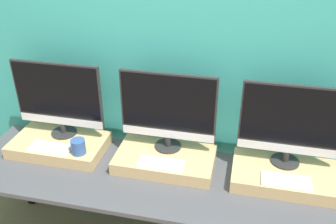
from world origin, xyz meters
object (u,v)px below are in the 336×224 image
keyboard_right (286,181)px  keyboard_center (161,163)px  monitor_center (168,109)px  mug (78,147)px  monitor_right (292,123)px  keyboard_left (50,148)px  monitor_left (58,97)px

keyboard_right → keyboard_center: bearing=180.0°
monitor_center → keyboard_right: (0.76, -0.20, -0.28)m
mug → keyboard_right: bearing=0.0°
mug → monitor_right: monitor_right is taller
keyboard_center → mug: bearing=180.0°
mug → monitor_center: size_ratio=0.16×
monitor_right → keyboard_right: (0.00, -0.20, -0.28)m
mug → monitor_right: 1.35m
monitor_right → keyboard_left: bearing=-172.6°
keyboard_left → keyboard_center: size_ratio=1.00×
mug → monitor_right: (1.31, 0.20, 0.24)m
keyboard_left → keyboard_right: (1.51, 0.00, 0.00)m
keyboard_center → keyboard_right: bearing=0.0°
keyboard_left → keyboard_center: (0.76, 0.00, 0.00)m
monitor_left → monitor_center: size_ratio=1.00×
keyboard_center → keyboard_right: size_ratio=1.00×
monitor_left → keyboard_right: (1.51, -0.20, -0.28)m
mug → keyboard_center: mug is taller
monitor_center → monitor_right: (0.76, 0.00, 0.00)m
monitor_left → keyboard_center: monitor_left is taller
monitor_center → keyboard_right: size_ratio=2.16×
monitor_left → monitor_center: (0.76, 0.00, 0.00)m
monitor_center → keyboard_center: size_ratio=2.16×
monitor_left → mug: monitor_left is taller
monitor_left → keyboard_center: (0.76, -0.20, -0.28)m
mug → keyboard_center: size_ratio=0.35×
monitor_center → mug: bearing=-160.3°
keyboard_left → keyboard_center: bearing=0.0°
mug → monitor_center: 0.63m
keyboard_left → keyboard_right: size_ratio=1.00×
keyboard_right → monitor_right: bearing=90.0°
keyboard_left → keyboard_center: same height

